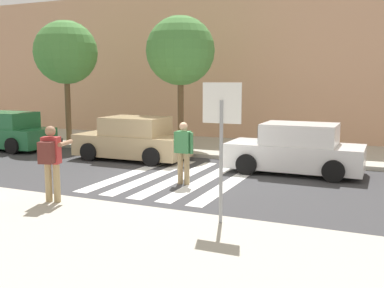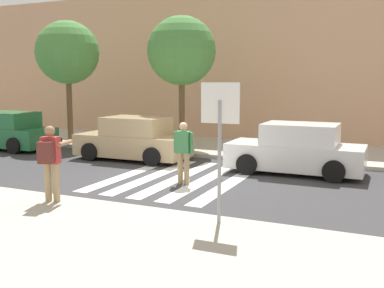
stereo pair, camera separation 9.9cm
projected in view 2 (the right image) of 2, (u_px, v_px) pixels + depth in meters
name	position (u px, v px, depth m)	size (l,w,h in m)	color
ground_plane	(176.00, 179.00, 13.06)	(120.00, 120.00, 0.00)	#38383A
sidewalk_near	(11.00, 250.00, 7.45)	(60.00, 6.00, 0.14)	#B2AD9E
sidewalk_far	(240.00, 148.00, 18.46)	(60.00, 4.80, 0.14)	#B2AD9E
building_facade_far	(270.00, 66.00, 21.94)	(56.00, 4.00, 7.07)	tan
crosswalk_stripe_0	(133.00, 173.00, 13.89)	(0.44, 5.20, 0.01)	silver
crosswalk_stripe_1	(155.00, 175.00, 13.56)	(0.44, 5.20, 0.01)	silver
crosswalk_stripe_2	(179.00, 178.00, 13.24)	(0.44, 5.20, 0.01)	silver
crosswalk_stripe_3	(204.00, 180.00, 12.91)	(0.44, 5.20, 0.01)	silver
crosswalk_stripe_4	(230.00, 183.00, 12.59)	(0.44, 5.20, 0.01)	silver
stop_sign	(220.00, 122.00, 8.41)	(0.76, 0.08, 2.69)	gray
photographer_with_backpack	(50.00, 157.00, 10.00)	(0.70, 0.92, 1.72)	tan
pedestrian_crossing	(183.00, 149.00, 12.31)	(0.58, 0.24, 1.72)	tan
parked_car_green	(7.00, 132.00, 18.67)	(4.10, 1.92, 1.55)	#236B3D
parked_car_tan	(134.00, 140.00, 16.18)	(4.10, 1.92, 1.55)	tan
parked_car_white	(296.00, 150.00, 13.81)	(4.10, 1.92, 1.55)	white
street_tree_west	(67.00, 53.00, 19.23)	(2.70, 2.70, 5.24)	brown
street_tree_center	(182.00, 51.00, 17.71)	(2.73, 2.73, 5.23)	brown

